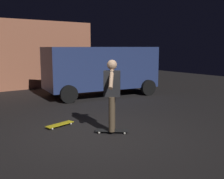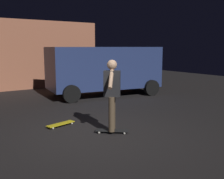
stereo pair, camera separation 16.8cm
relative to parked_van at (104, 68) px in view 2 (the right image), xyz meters
The scene contains 5 objects.
ground_plane 5.39m from the parked_van, 124.64° to the right, with size 28.00×28.00×0.00m, color black.
parked_van is the anchor object (origin of this frame).
skateboard_ridden 5.31m from the parked_van, 120.85° to the right, with size 0.73×0.65×0.07m.
skateboard_spare 4.86m from the parked_van, 136.68° to the right, with size 0.81×0.37×0.07m.
skater 5.20m from the parked_van, 120.85° to the right, with size 0.70×0.81×1.67m.
Camera 2 is at (-3.18, -5.23, 2.03)m, focal length 43.21 mm.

